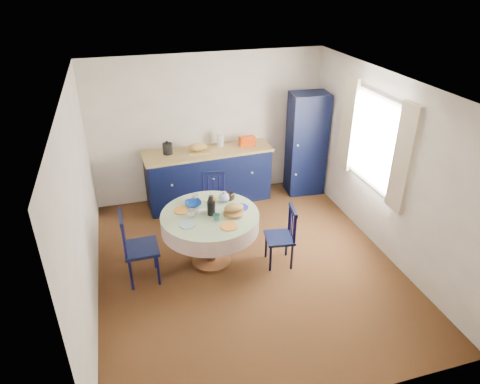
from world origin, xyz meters
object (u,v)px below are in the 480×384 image
at_px(pantry_cabinet, 306,144).
at_px(chair_right, 282,236).
at_px(dining_table, 211,222).
at_px(mug_c, 230,197).
at_px(kitchen_counter, 208,175).
at_px(chair_left, 137,247).
at_px(mug_a, 191,213).
at_px(mug_b, 217,217).
at_px(chair_far, 214,200).
at_px(cobalt_bowl, 193,204).
at_px(mug_d, 195,197).

xyz_separation_m(pantry_cabinet, chair_right, (-1.18, -1.93, -0.47)).
bearing_deg(chair_right, dining_table, -98.07).
relative_size(dining_table, mug_c, 9.62).
height_order(kitchen_counter, chair_left, kitchen_counter).
height_order(mug_a, mug_b, mug_a).
bearing_deg(chair_far, mug_b, -90.58).
relative_size(pantry_cabinet, dining_table, 1.39).
relative_size(dining_table, cobalt_bowl, 5.81).
relative_size(mug_b, cobalt_bowl, 0.42).
height_order(mug_a, cobalt_bowl, mug_a).
distance_m(kitchen_counter, mug_d, 1.46).
height_order(chair_far, mug_a, chair_far).
distance_m(chair_left, cobalt_bowl, 0.94).
distance_m(pantry_cabinet, mug_c, 2.23).
distance_m(mug_a, mug_b, 0.35).
relative_size(chair_far, mug_c, 6.57).
bearing_deg(chair_left, dining_table, -85.83).
distance_m(chair_far, chair_right, 1.39).
relative_size(mug_a, mug_d, 1.21).
relative_size(kitchen_counter, chair_right, 2.51).
distance_m(chair_right, mug_d, 1.32).
relative_size(chair_left, chair_right, 1.16).
bearing_deg(chair_far, kitchen_counter, 94.23).
bearing_deg(mug_b, chair_far, 78.97).
xyz_separation_m(pantry_cabinet, mug_d, (-2.23, -1.23, -0.07)).
relative_size(dining_table, chair_far, 1.46).
relative_size(chair_right, cobalt_bowl, 3.86).
bearing_deg(dining_table, mug_d, 105.93).
distance_m(chair_right, mug_b, 0.98).
xyz_separation_m(mug_a, cobalt_bowl, (0.08, 0.27, -0.02)).
relative_size(chair_right, mug_b, 9.19).
bearing_deg(kitchen_counter, mug_a, -112.26).
distance_m(pantry_cabinet, mug_d, 2.55).
bearing_deg(kitchen_counter, chair_right, -77.42).
distance_m(kitchen_counter, cobalt_bowl, 1.60).
relative_size(kitchen_counter, pantry_cabinet, 1.20).
bearing_deg(mug_d, kitchen_counter, 70.81).
bearing_deg(chair_left, pantry_cabinet, -61.66).
height_order(mug_b, mug_c, mug_c).
height_order(chair_right, mug_d, mug_d).
bearing_deg(cobalt_bowl, kitchen_counter, 70.41).
bearing_deg(chair_far, cobalt_bowl, -113.12).
bearing_deg(chair_right, mug_a, -95.08).
bearing_deg(mug_d, pantry_cabinet, 28.97).
bearing_deg(mug_c, kitchen_counter, 89.99).
bearing_deg(pantry_cabinet, cobalt_bowl, -144.03).
xyz_separation_m(chair_left, chair_far, (1.25, 1.03, -0.06)).
bearing_deg(mug_a, mug_d, 71.71).
height_order(chair_left, chair_right, chair_left).
bearing_deg(mug_a, chair_far, 61.13).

